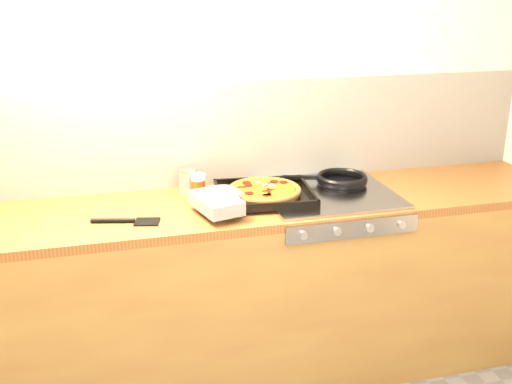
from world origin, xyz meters
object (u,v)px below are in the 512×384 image
object	(u,v)px
pizza_on_tray	(251,194)
frying_pan	(341,180)
juice_glass	(199,185)
tomato_can	(188,181)

from	to	relation	value
pizza_on_tray	frying_pan	bearing A→B (deg)	12.69
pizza_on_tray	juice_glass	world-z (taller)	juice_glass
juice_glass	pizza_on_tray	bearing A→B (deg)	-35.07
frying_pan	juice_glass	world-z (taller)	juice_glass
pizza_on_tray	tomato_can	world-z (taller)	tomato_can
frying_pan	juice_glass	distance (m)	0.69
tomato_can	juice_glass	world-z (taller)	tomato_can
pizza_on_tray	frying_pan	size ratio (longest dim) A/B	1.36
frying_pan	tomato_can	distance (m)	0.73
pizza_on_tray	frying_pan	world-z (taller)	pizza_on_tray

